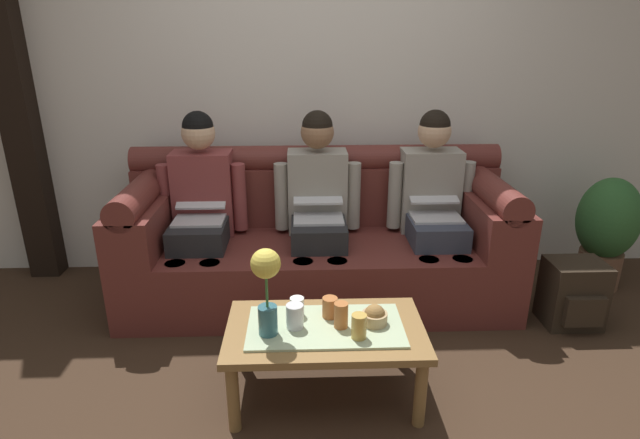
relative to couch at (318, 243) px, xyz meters
The scene contains 17 objects.
ground_plane 1.23m from the couch, 90.00° to the right, with size 14.00×14.00×0.00m, color #382619.
back_wall_patterned 1.21m from the couch, 90.00° to the left, with size 6.00×0.12×2.90m, color silver.
timber_pillar 2.29m from the couch, 168.28° to the left, with size 0.20×0.20×2.90m, color black.
couch is the anchor object (origin of this frame).
person_left 0.80m from the couch, behind, with size 0.56×0.67×1.22m.
person_middle 0.29m from the couch, 90.00° to the right, with size 0.56×0.67×1.22m.
person_right 0.80m from the couch, ahead, with size 0.56×0.67×1.22m.
coffee_table 1.04m from the couch, 90.00° to the right, with size 0.93×0.54×0.39m.
flower_vase 1.16m from the couch, 103.39° to the right, with size 0.13×0.13×0.42m.
snack_bowl 1.06m from the couch, 77.36° to the right, with size 0.12×0.12×0.10m.
cup_near_left 1.16m from the couch, 82.80° to the right, with size 0.07×0.07×0.11m, color gold.
cup_near_right 0.96m from the couch, 88.49° to the right, with size 0.07×0.07×0.10m, color #B26633.
cup_far_center 1.06m from the couch, 86.12° to the right, with size 0.07×0.07×0.12m, color #B26633.
cup_far_left 1.06m from the couch, 97.66° to the right, with size 0.08×0.08×0.12m, color silver.
cup_far_right 0.96m from the couch, 97.93° to the right, with size 0.07×0.07×0.09m, color white.
backpack_right 1.59m from the couch, 16.23° to the right, with size 0.33×0.30×0.40m.
potted_plant 1.95m from the couch, ahead, with size 0.40×0.40×0.78m.
Camera 1 is at (-0.10, -1.92, 1.68)m, focal length 28.58 mm.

